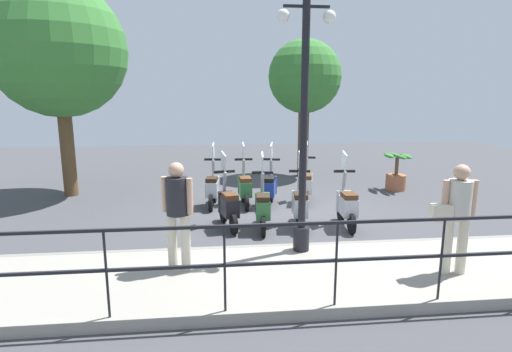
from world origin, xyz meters
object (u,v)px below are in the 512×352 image
Objects in this scene: scooter_near_0 at (347,205)px; scooter_far_0 at (306,184)px; scooter_near_1 at (300,205)px; scooter_far_3 at (213,187)px; tree_large at (58,51)px; potted_palm at (396,175)px; pedestrian_with_bag at (457,211)px; scooter_far_1 at (270,187)px; pedestrian_distant at (178,207)px; scooter_far_2 at (245,187)px; tree_distant at (305,78)px; scooter_near_3 at (228,205)px; lamp_post_near at (303,139)px; scooter_near_2 at (263,207)px.

scooter_near_0 is 1.00× the size of scooter_far_0.
scooter_near_1 is 1.00× the size of scooter_far_3.
tree_large reaches higher than potted_palm.
pedestrian_with_bag is 4.84m from scooter_far_1.
scooter_far_2 is (3.82, -1.27, -0.60)m from pedestrian_distant.
scooter_near_3 is at bearing 152.82° from tree_distant.
scooter_far_0 is at bearing 111.65° from potted_palm.
tree_large reaches higher than scooter_far_0.
scooter_far_0 is at bearing 18.23° from pedestrian_with_bag.
lamp_post_near is at bearing 167.21° from tree_distant.
lamp_post_near is 2.72× the size of scooter_near_2.
scooter_near_3 is 1.00× the size of scooter_far_1.
scooter_far_3 is (-1.57, -3.86, -3.33)m from tree_large.
scooter_near_1 and scooter_near_2 have the same top height.
scooter_far_1 is at bearing 30.02° from pedestrian_with_bag.
scooter_near_2 is 1.00× the size of scooter_far_2.
lamp_post_near is 7.34m from tree_distant.
scooter_near_2 and scooter_far_1 have the same top height.
scooter_far_1 is at bearing 109.50° from potted_palm.
pedestrian_distant is 4.07m from scooter_far_2.
scooter_near_1 is at bearing 166.80° from tree_distant.
scooter_near_1 is 0.78m from scooter_near_2.
scooter_near_2 is 1.00× the size of scooter_far_1.
lamp_post_near reaches higher than scooter_far_1.
scooter_far_2 is (1.61, -0.47, 0.00)m from scooter_near_3.
scooter_near_3 and scooter_far_0 have the same top height.
tree_distant is at bearing -32.86° from scooter_far_2.
scooter_far_2 is (-1.64, -4.64, -3.33)m from tree_large.
tree_large reaches higher than scooter_near_3.
scooter_far_0 is 0.98m from scooter_far_1.
scooter_near_1 is 1.00× the size of scooter_near_3.
scooter_near_0 is (2.59, 0.69, -0.60)m from pedestrian_with_bag.
pedestrian_distant is 3.96m from scooter_far_3.
tree_distant is 2.93× the size of scooter_far_3.
tree_large is at bearing 86.47° from scooter_far_1.
scooter_far_1 reaches higher than potted_palm.
scooter_near_3 and scooter_far_2 have the same top height.
scooter_near_1 is 1.00× the size of scooter_far_1.
tree_distant is (7.55, -3.55, 2.19)m from pedestrian_distant.
scooter_near_3 is at bearing 120.53° from potted_palm.
tree_distant reaches higher than pedestrian_distant.
scooter_near_1 is at bearing 36.25° from pedestrian_with_bag.
scooter_near_0 and scooter_far_0 have the same top height.
tree_distant is 6.62m from scooter_near_3.
scooter_far_2 is at bearing 106.20° from potted_palm.
scooter_near_1 is at bearing -79.01° from scooter_near_2.
scooter_far_0 is 1.57m from scooter_far_2.
scooter_near_3 is at bearing 33.77° from lamp_post_near.
scooter_near_1 is 2.52m from scooter_far_3.
pedestrian_with_bag reaches higher than scooter_near_1.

